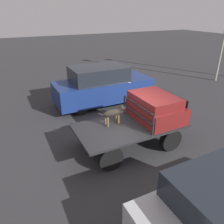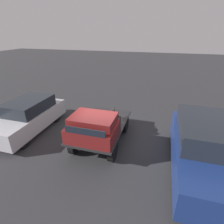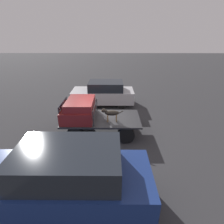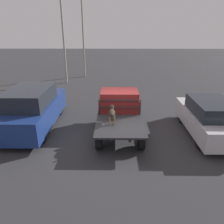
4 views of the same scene
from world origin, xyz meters
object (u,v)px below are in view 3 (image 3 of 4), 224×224
at_px(parked_pickup_far, 64,180).
at_px(parked_sedan, 104,93).
at_px(dog, 111,113).
at_px(flatbed_truck, 102,122).

bearing_deg(parked_pickup_far, parked_sedan, -102.00).
bearing_deg(parked_sedan, dog, 98.81).
bearing_deg(dog, parked_sedan, -99.38).
xyz_separation_m(flatbed_truck, dog, (-0.47, 0.34, 0.68)).
xyz_separation_m(parked_sedan, parked_pickup_far, (0.71, 8.23, 0.14)).
distance_m(dog, parked_sedan, 4.44).
xyz_separation_m(flatbed_truck, parked_pickup_far, (0.81, 4.19, 0.36)).
relative_size(flatbed_truck, dog, 3.61).
bearing_deg(parked_pickup_far, flatbed_truck, -107.94).
bearing_deg(flatbed_truck, dog, 144.28).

